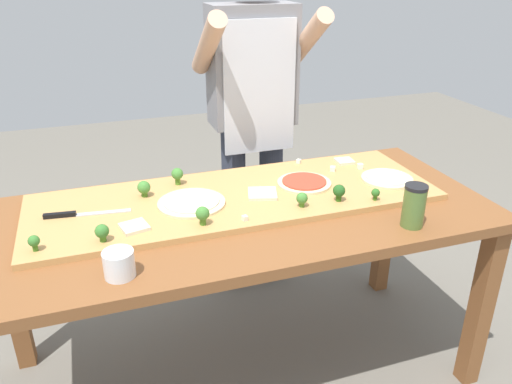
% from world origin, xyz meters
% --- Properties ---
extents(ground_plane, '(8.00, 8.00, 0.00)m').
position_xyz_m(ground_plane, '(0.00, 0.00, 0.00)').
color(ground_plane, '#6B665B').
extents(prep_table, '(1.89, 0.82, 0.78)m').
position_xyz_m(prep_table, '(0.00, 0.00, 0.68)').
color(prep_table, brown).
rests_on(prep_table, ground).
extents(cutting_board, '(1.56, 0.52, 0.02)m').
position_xyz_m(cutting_board, '(0.01, 0.09, 0.79)').
color(cutting_board, tan).
rests_on(cutting_board, prep_table).
extents(chefs_knife, '(0.30, 0.05, 0.02)m').
position_xyz_m(chefs_knife, '(-0.58, 0.11, 0.81)').
color(chefs_knife, '#B7BABF').
rests_on(chefs_knife, cutting_board).
extents(pizza_whole_tomato_red, '(0.22, 0.22, 0.02)m').
position_xyz_m(pizza_whole_tomato_red, '(0.30, 0.10, 0.81)').
color(pizza_whole_tomato_red, beige).
rests_on(pizza_whole_tomato_red, cutting_board).
extents(pizza_whole_white_garlic, '(0.21, 0.21, 0.02)m').
position_xyz_m(pizza_whole_white_garlic, '(0.64, 0.03, 0.81)').
color(pizza_whole_white_garlic, beige).
rests_on(pizza_whole_white_garlic, cutting_board).
extents(pizza_whole_cheese_artichoke, '(0.25, 0.25, 0.02)m').
position_xyz_m(pizza_whole_cheese_artichoke, '(-0.17, 0.06, 0.81)').
color(pizza_whole_cheese_artichoke, beige).
rests_on(pizza_whole_cheese_artichoke, cutting_board).
extents(pizza_slice_far_left, '(0.10, 0.10, 0.01)m').
position_xyz_m(pizza_slice_far_left, '(-0.39, -0.06, 0.81)').
color(pizza_slice_far_left, beige).
rests_on(pizza_slice_far_left, cutting_board).
extents(pizza_slice_center, '(0.14, 0.14, 0.01)m').
position_xyz_m(pizza_slice_center, '(0.11, 0.06, 0.81)').
color(pizza_slice_center, beige).
rests_on(pizza_slice_center, cutting_board).
extents(pizza_slice_near_right, '(0.08, 0.08, 0.01)m').
position_xyz_m(pizza_slice_near_right, '(0.57, 0.26, 0.81)').
color(pizza_slice_near_right, beige).
rests_on(pizza_slice_near_right, cutting_board).
extents(broccoli_floret_back_left, '(0.05, 0.05, 0.07)m').
position_xyz_m(broccoli_floret_back_left, '(-0.18, 0.26, 0.84)').
color(broccoli_floret_back_left, '#487A23').
rests_on(broccoli_floret_back_left, cutting_board).
extents(broccoli_floret_back_right, '(0.05, 0.05, 0.06)m').
position_xyz_m(broccoli_floret_back_right, '(-0.50, -0.11, 0.83)').
color(broccoli_floret_back_right, '#3F7220').
rests_on(broccoli_floret_back_right, cutting_board).
extents(broccoli_floret_front_right, '(0.05, 0.05, 0.07)m').
position_xyz_m(broccoli_floret_front_right, '(0.36, -0.09, 0.84)').
color(broccoli_floret_front_right, '#2C5915').
rests_on(broccoli_floret_front_right, cutting_board).
extents(broccoli_floret_back_mid, '(0.05, 0.05, 0.06)m').
position_xyz_m(broccoli_floret_back_mid, '(-0.32, 0.19, 0.84)').
color(broccoli_floret_back_mid, '#487A23').
rests_on(broccoli_floret_back_mid, cutting_board).
extents(broccoli_floret_center_left, '(0.04, 0.04, 0.05)m').
position_xyz_m(broccoli_floret_center_left, '(-0.70, -0.10, 0.83)').
color(broccoli_floret_center_left, '#3F7220').
rests_on(broccoli_floret_center_left, cutting_board).
extents(broccoli_floret_front_mid, '(0.03, 0.03, 0.05)m').
position_xyz_m(broccoli_floret_front_mid, '(0.49, -0.12, 0.83)').
color(broccoli_floret_front_mid, '#366618').
rests_on(broccoli_floret_front_mid, cutting_board).
extents(broccoli_floret_center_right, '(0.05, 0.05, 0.07)m').
position_xyz_m(broccoli_floret_center_right, '(-0.17, -0.10, 0.84)').
color(broccoli_floret_center_right, '#487A23').
rests_on(broccoli_floret_center_right, cutting_board).
extents(broccoli_floret_front_left, '(0.04, 0.04, 0.06)m').
position_xyz_m(broccoli_floret_front_left, '(0.21, -0.09, 0.83)').
color(broccoli_floret_front_left, '#487A23').
rests_on(broccoli_floret_front_left, cutting_board).
extents(cheese_crumble_a, '(0.02, 0.02, 0.02)m').
position_xyz_m(cheese_crumble_a, '(-0.02, -0.12, 0.81)').
color(cheese_crumble_a, silver).
rests_on(cheese_crumble_a, cutting_board).
extents(cheese_crumble_b, '(0.02, 0.02, 0.02)m').
position_xyz_m(cheese_crumble_b, '(0.37, 0.32, 0.81)').
color(cheese_crumble_b, white).
rests_on(cheese_crumble_b, cutting_board).
extents(cheese_crumble_c, '(0.03, 0.03, 0.02)m').
position_xyz_m(cheese_crumble_c, '(0.47, 0.19, 0.81)').
color(cheese_crumble_c, white).
rests_on(cheese_crumble_c, cutting_board).
extents(cheese_crumble_d, '(0.03, 0.03, 0.02)m').
position_xyz_m(cheese_crumble_d, '(0.60, 0.17, 0.81)').
color(cheese_crumble_d, white).
rests_on(cheese_crumble_d, cutting_board).
extents(flour_cup, '(0.09, 0.09, 0.08)m').
position_xyz_m(flour_cup, '(-0.46, -0.29, 0.81)').
color(flour_cup, white).
rests_on(flour_cup, prep_table).
extents(sauce_jar, '(0.08, 0.08, 0.15)m').
position_xyz_m(sauce_jar, '(0.53, -0.30, 0.85)').
color(sauce_jar, '#517033').
rests_on(sauce_jar, prep_table).
extents(cook_center, '(0.54, 0.39, 1.67)m').
position_xyz_m(cook_center, '(0.27, 0.65, 1.00)').
color(cook_center, '#333847').
rests_on(cook_center, ground).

